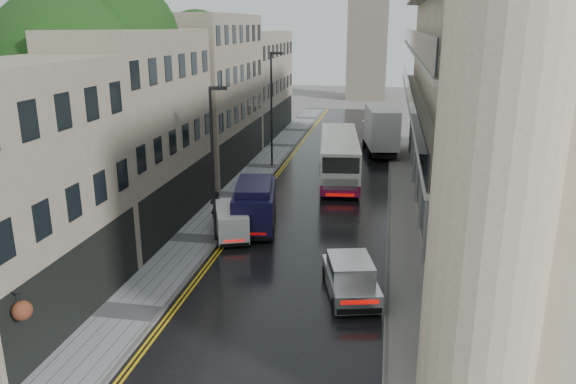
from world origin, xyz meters
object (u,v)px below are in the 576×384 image
(cream_bus, at_px, (322,168))
(lamp_post_near, at_px, (213,167))
(tree_near, at_px, (79,109))
(lamp_post_far, at_px, (271,110))
(silver_hatchback, at_px, (335,294))
(tree_far, at_px, (173,94))
(pedestrian, at_px, (217,207))
(white_lorry, at_px, (370,134))
(navy_van, at_px, (234,214))
(white_van, at_px, (219,231))

(cream_bus, xyz_separation_m, lamp_post_near, (-4.49, -10.84, 2.59))
(lamp_post_near, bearing_deg, tree_near, 157.98)
(lamp_post_near, xyz_separation_m, lamp_post_far, (-0.41, 16.98, 0.45))
(silver_hatchback, distance_m, lamp_post_near, 10.32)
(silver_hatchback, distance_m, lamp_post_far, 25.09)
(silver_hatchback, bearing_deg, cream_bus, 85.00)
(tree_far, distance_m, pedestrian, 14.15)
(white_lorry, bearing_deg, pedestrian, -122.20)
(lamp_post_far, bearing_deg, silver_hatchback, -67.04)
(tree_near, relative_size, silver_hatchback, 3.13)
(white_lorry, bearing_deg, tree_far, -161.91)
(lamp_post_far, bearing_deg, lamp_post_near, -83.39)
(navy_van, relative_size, lamp_post_near, 0.68)
(tree_near, xyz_separation_m, white_lorry, (15.22, 20.63, -4.78))
(lamp_post_near, bearing_deg, cream_bus, 51.72)
(lamp_post_near, bearing_deg, white_lorry, 55.17)
(navy_van, bearing_deg, pedestrian, 119.25)
(silver_hatchback, relative_size, navy_van, 0.79)
(navy_van, bearing_deg, white_van, -121.34)
(white_lorry, bearing_deg, tree_near, -135.41)
(white_van, xyz_separation_m, lamp_post_near, (-0.40, 0.60, 3.35))
(lamp_post_near, height_order, lamp_post_far, lamp_post_far)
(white_lorry, xyz_separation_m, lamp_post_far, (-7.84, -4.50, 2.52))
(tree_far, distance_m, lamp_post_far, 7.90)
(tree_far, bearing_deg, tree_near, -91.32)
(tree_far, relative_size, white_van, 3.27)
(silver_hatchback, bearing_deg, white_lorry, 75.81)
(white_lorry, bearing_deg, navy_van, -116.39)
(silver_hatchback, distance_m, pedestrian, 12.08)
(tree_far, height_order, silver_hatchback, tree_far)
(navy_van, height_order, lamp_post_near, lamp_post_near)
(silver_hatchback, bearing_deg, lamp_post_far, 94.12)
(white_van, relative_size, lamp_post_near, 0.46)
(white_van, distance_m, navy_van, 1.40)
(cream_bus, relative_size, navy_van, 2.13)
(white_lorry, xyz_separation_m, lamp_post_near, (-7.42, -21.48, 2.07))
(tree_far, bearing_deg, pedestrian, -58.98)
(tree_far, bearing_deg, cream_bus, -14.12)
(pedestrian, height_order, lamp_post_near, lamp_post_near)
(lamp_post_near, distance_m, lamp_post_far, 16.99)
(tree_near, distance_m, tree_far, 13.02)
(pedestrian, height_order, lamp_post_far, lamp_post_far)
(tree_near, xyz_separation_m, navy_van, (8.67, -0.26, -5.50))
(tree_far, relative_size, white_lorry, 1.53)
(white_lorry, relative_size, lamp_post_far, 0.90)
(tree_near, distance_m, pedestrian, 9.34)
(cream_bus, xyz_separation_m, pedestrian, (-5.19, -8.29, -0.53))
(cream_bus, distance_m, white_lorry, 11.05)
(white_van, xyz_separation_m, navy_van, (0.47, 1.19, 0.56))
(navy_van, bearing_deg, silver_hatchback, -58.78)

